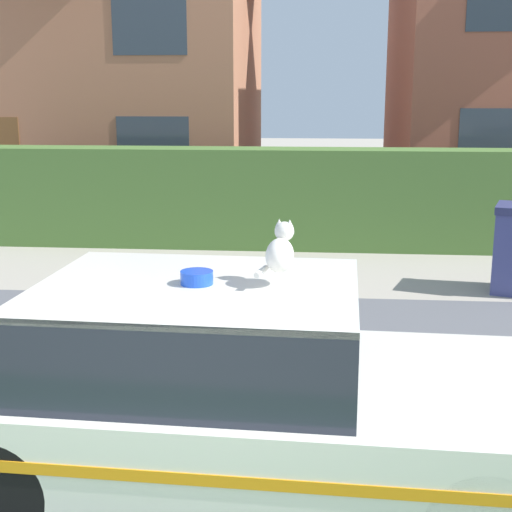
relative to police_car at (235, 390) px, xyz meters
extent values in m
cube|color=#5B5B60|center=(-0.41, 1.53, -0.65)|extent=(28.00, 5.86, 0.01)
cube|color=#4C7233|center=(0.10, 7.57, 0.17)|extent=(10.58, 0.86, 1.66)
cylinder|color=black|center=(1.48, 0.75, -0.32)|extent=(0.67, 0.23, 0.66)
cylinder|color=black|center=(-1.22, 0.86, -0.32)|extent=(0.67, 0.23, 0.66)
cube|color=silver|center=(0.10, 0.00, -0.16)|extent=(4.43, 2.00, 0.60)
cube|color=#232833|center=(-0.24, 0.01, 0.42)|extent=(2.09, 1.72, 0.57)
cube|color=silver|center=(-0.24, 0.01, 0.69)|extent=(2.09, 1.72, 0.04)
cube|color=orange|center=(0.06, -0.92, -0.12)|extent=(4.14, 0.17, 0.07)
cube|color=orange|center=(0.13, 0.91, -0.12)|extent=(4.14, 0.17, 0.07)
cylinder|color=blue|center=(-0.24, 0.01, 0.75)|extent=(0.21, 0.21, 0.09)
ellipsoid|color=silver|center=(0.28, 0.03, 0.90)|extent=(0.22, 0.28, 0.22)
ellipsoid|color=white|center=(0.30, 0.12, 0.89)|extent=(0.11, 0.09, 0.12)
sphere|color=silver|center=(0.31, 0.13, 1.04)|extent=(0.13, 0.13, 0.13)
cone|color=silver|center=(0.34, 0.12, 1.09)|extent=(0.05, 0.05, 0.05)
cone|color=silver|center=(0.27, 0.14, 1.09)|extent=(0.05, 0.05, 0.05)
cylinder|color=silver|center=(0.17, -0.04, 0.81)|extent=(0.08, 0.21, 0.04)
cube|color=#A86B4C|center=(-4.54, 12.43, 1.97)|extent=(6.92, 6.45, 5.26)
cube|color=#333D47|center=(-2.64, 9.20, 0.81)|extent=(1.40, 0.02, 1.30)
cube|color=#333D47|center=(-2.64, 9.20, 3.23)|extent=(1.40, 0.02, 1.30)
cube|color=#333D47|center=(3.84, 9.58, 0.97)|extent=(1.40, 0.02, 1.30)
camera|label=1|loc=(0.51, -4.31, 1.89)|focal=50.00mm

